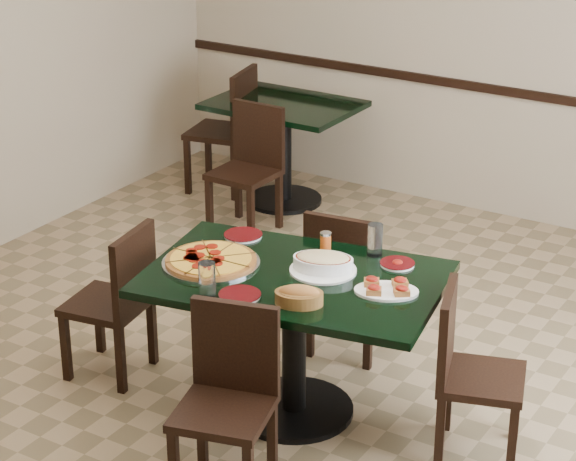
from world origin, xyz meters
The scene contains 20 objects.
floor centered at (0.00, 0.00, 0.00)m, with size 5.50×5.50×0.00m, color #856D4D.
main_table centered at (0.22, -0.24, 0.57)m, with size 1.52×1.12×0.75m.
back_table centered at (-1.32, 2.15, 0.52)m, with size 1.02×0.74×0.75m.
chair_far centered at (0.16, 0.40, 0.47)m, with size 0.44×0.44×0.84m.
chair_near centered at (0.28, -0.88, 0.47)m, with size 0.48×0.48×0.85m.
chair_right centered at (1.06, -0.11, 0.45)m, with size 0.48×0.48×0.82m.
chair_left centered at (-0.73, -0.39, 0.46)m, with size 0.44×0.44×0.83m.
back_chair_near centered at (-1.26, 1.63, 0.48)m, with size 0.41×0.41×0.86m.
back_chair_left centered at (-1.78, 2.15, 0.52)m, with size 0.51×0.51×0.93m.
pepperoni_pizza centered at (-0.19, -0.34, 0.77)m, with size 0.47×0.47×0.04m.
lasagna_casserole centered at (0.32, -0.13, 0.80)m, with size 0.33×0.32×0.09m.
bread_basket centered at (0.40, -0.48, 0.79)m, with size 0.26×0.23×0.09m.
bruschetta_platter centered at (0.68, -0.18, 0.77)m, with size 0.36×0.31×0.05m.
side_plate_near centered at (0.13, -0.56, 0.76)m, with size 0.19×0.19×0.02m.
side_plate_far_r centered at (0.59, 0.12, 0.76)m, with size 0.17×0.17×0.03m.
side_plate_far_l centered at (-0.24, 0.02, 0.76)m, with size 0.20×0.20×0.02m.
napkin_setting centered at (0.17, -0.62, 0.75)m, with size 0.20×0.20×0.01m.
water_glass_a centered at (0.44, 0.17, 0.83)m, with size 0.08×0.08×0.16m, color silver.
water_glass_b centered at (0.01, -0.64, 0.83)m, with size 0.08×0.08×0.17m, color silver.
pepper_shaker centered at (0.21, 0.09, 0.80)m, with size 0.06×0.06×0.10m.
Camera 1 is at (2.71, -4.32, 3.02)m, focal length 70.00 mm.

